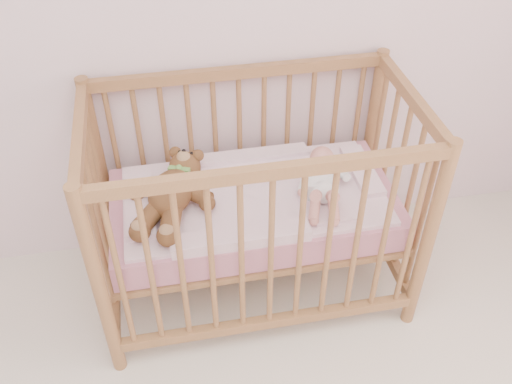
{
  "coord_description": "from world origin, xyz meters",
  "views": [
    {
      "loc": [
        -0.01,
        -0.22,
        2.15
      ],
      "look_at": [
        0.33,
        1.55,
        0.62
      ],
      "focal_mm": 40.0,
      "sensor_mm": 36.0,
      "label": 1
    }
  ],
  "objects": [
    {
      "name": "blanket",
      "position": [
        0.33,
        1.6,
        0.56
      ],
      "size": [
        1.1,
        0.58,
        0.06
      ],
      "primitive_type": null,
      "color": "#EBA2B8",
      "rests_on": "mattress"
    },
    {
      "name": "baby",
      "position": [
        0.63,
        1.58,
        0.64
      ],
      "size": [
        0.34,
        0.52,
        0.12
      ],
      "primitive_type": null,
      "rotation": [
        0.0,
        0.0,
        -0.25
      ],
      "color": "white",
      "rests_on": "blanket"
    },
    {
      "name": "teddy_bear",
      "position": [
        -0.01,
        1.58,
        0.65
      ],
      "size": [
        0.57,
        0.65,
        0.15
      ],
      "primitive_type": null,
      "rotation": [
        0.0,
        0.0,
        -0.4
      ],
      "color": "brown",
      "rests_on": "blanket"
    },
    {
      "name": "mattress",
      "position": [
        0.33,
        1.6,
        0.49
      ],
      "size": [
        1.22,
        0.62,
        0.13
      ],
      "primitive_type": "cube",
      "color": "pink",
      "rests_on": "crib"
    },
    {
      "name": "crib",
      "position": [
        0.33,
        1.6,
        0.5
      ],
      "size": [
        1.36,
        0.76,
        1.0
      ],
      "primitive_type": null,
      "color": "#996D41",
      "rests_on": "floor"
    }
  ]
}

